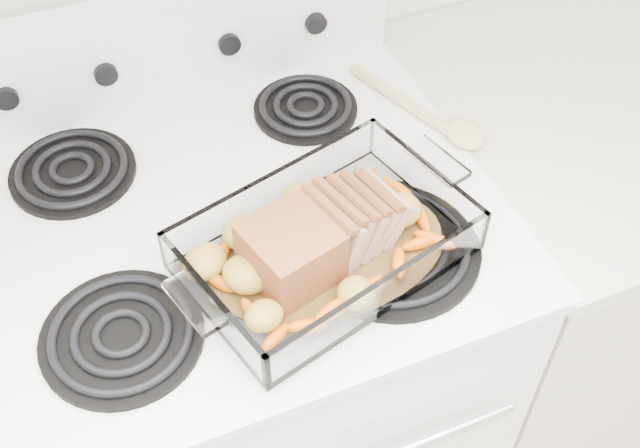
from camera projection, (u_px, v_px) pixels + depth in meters
name	position (u px, v px, depth m)	size (l,w,h in m)	color
electric_range	(247.00, 372.00, 1.51)	(0.78, 0.70, 1.12)	white
counter_right	(546.00, 270.00, 1.69)	(0.58, 0.68, 0.93)	beige
baking_dish	(326.00, 248.00, 1.08)	(0.37, 0.24, 0.07)	white
pork_roast	(311.00, 238.00, 1.05)	(0.22, 0.11, 0.09)	brown
roast_vegetables	(314.00, 228.00, 1.10)	(0.34, 0.18, 0.04)	#EC5E00
wooden_spoon	(436.00, 118.00, 1.29)	(0.13, 0.26, 0.02)	beige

